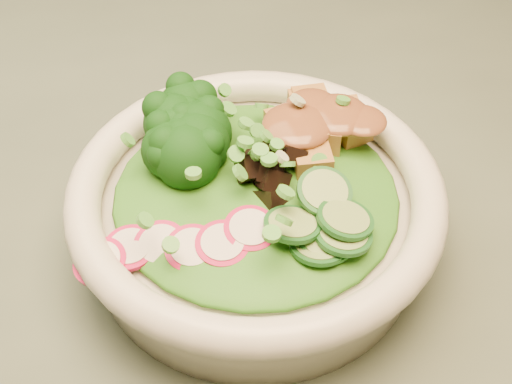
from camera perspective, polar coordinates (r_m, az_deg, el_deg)
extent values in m
cylinder|color=black|center=(1.12, 13.72, 0.01)|extent=(0.06, 0.06, 0.72)
cylinder|color=silver|center=(0.49, 0.00, -2.53)|extent=(0.22, 0.22, 0.05)
torus|color=silver|center=(0.47, 0.00, 0.04)|extent=(0.25, 0.25, 0.02)
ellipsoid|color=#1C5C13|center=(0.47, 0.00, 0.09)|extent=(0.19, 0.19, 0.02)
ellipsoid|color=brown|center=(0.48, 4.83, 5.54)|extent=(0.06, 0.05, 0.01)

